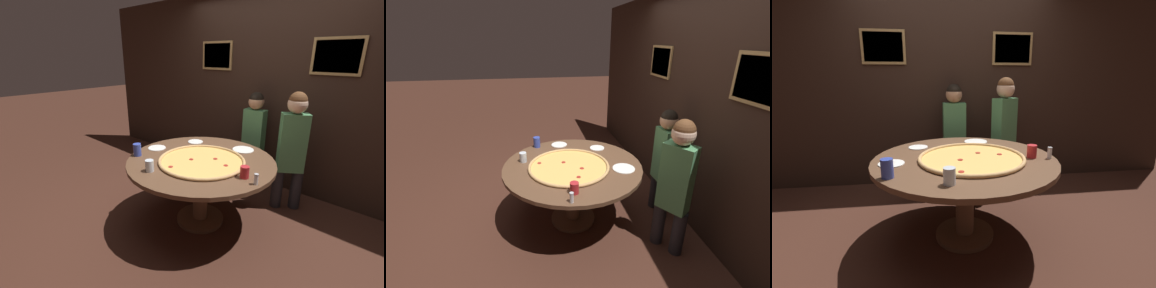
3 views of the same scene
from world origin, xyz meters
TOP-DOWN VIEW (x-y plane):
  - ground_plane at (0.00, 0.00)m, footprint 24.00×24.00m
  - back_wall at (0.00, 1.36)m, footprint 6.40×0.08m
  - dining_table at (0.00, 0.00)m, footprint 1.53×1.53m
  - giant_pizza at (0.05, -0.05)m, footprint 0.88×0.88m
  - drink_cup_near_right at (-0.17, -0.54)m, footprint 0.08×0.08m
  - drink_cup_centre_back at (0.56, -0.07)m, footprint 0.08×0.08m
  - drink_cup_by_shaker at (-0.57, -0.37)m, footprint 0.08×0.08m
  - white_plate_left_side at (-0.40, 0.38)m, footprint 0.18×0.18m
  - white_plate_near_front at (0.19, 0.53)m, footprint 0.24×0.24m
  - white_plate_beside_cup at (-0.59, -0.09)m, footprint 0.20×0.20m
  - condiment_shaker at (0.69, -0.12)m, footprint 0.04×0.04m
  - diner_far_left at (0.60, 0.89)m, footprint 0.36×0.30m
  - diner_side_right at (0.02, 1.08)m, footprint 0.33×0.20m

SIDE VIEW (x-z plane):
  - ground_plane at x=0.00m, z-range 0.00..0.00m
  - dining_table at x=0.00m, z-range 0.23..0.97m
  - white_plate_left_side at x=-0.40m, z-range 0.74..0.75m
  - white_plate_near_front at x=0.19m, z-range 0.74..0.75m
  - white_plate_beside_cup at x=-0.59m, z-range 0.74..0.75m
  - diner_side_right at x=0.02m, z-range 0.09..1.41m
  - giant_pizza at x=0.05m, z-range 0.74..0.77m
  - condiment_shaker at x=0.69m, z-range 0.74..0.84m
  - diner_far_left at x=0.60m, z-range 0.09..1.49m
  - drink_cup_centre_back at x=0.56m, z-range 0.74..0.85m
  - drink_cup_near_right at x=-0.17m, z-range 0.74..0.85m
  - drink_cup_by_shaker at x=-0.57m, z-range 0.74..0.87m
  - back_wall at x=0.00m, z-range 0.00..2.60m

